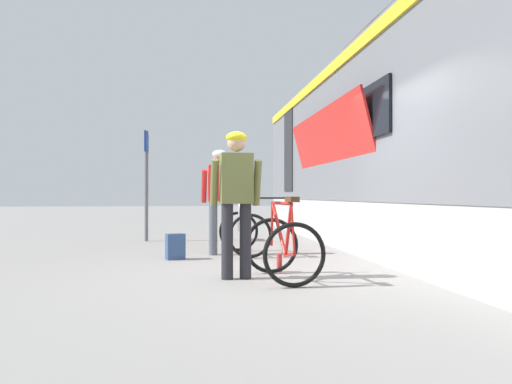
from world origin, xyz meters
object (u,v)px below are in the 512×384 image
at_px(train_car, 459,134).
at_px(bicycle_near_white, 244,231).
at_px(cyclist_near_in_red, 220,192).
at_px(cyclist_far_in_olive, 236,191).
at_px(bicycle_far_red, 282,246).
at_px(platform_sign_post, 146,167).
at_px(water_bottle_near_the_bikes, 279,263).
at_px(backpack_on_platform, 175,247).

bearing_deg(train_car, bicycle_near_white, 163.41).
relative_size(cyclist_near_in_red, cyclist_far_in_olive, 1.00).
bearing_deg(bicycle_far_red, platform_sign_post, 110.75).
distance_m(cyclist_near_in_red, platform_sign_post, 3.13).
bearing_deg(cyclist_far_in_olive, cyclist_near_in_red, 91.24).
height_order(train_car, cyclist_near_in_red, train_car).
bearing_deg(platform_sign_post, water_bottle_near_the_bikes, -66.05).
xyz_separation_m(train_car, cyclist_near_in_red, (-3.71, 1.01, -0.91)).
relative_size(bicycle_near_white, backpack_on_platform, 2.81).
distance_m(train_car, cyclist_far_in_olive, 4.03).
relative_size(cyclist_far_in_olive, platform_sign_post, 0.73).
xyz_separation_m(cyclist_far_in_olive, backpack_on_platform, (-0.77, 1.94, -0.85)).
bearing_deg(cyclist_far_in_olive, water_bottle_near_the_bikes, 37.93).
relative_size(train_car, cyclist_far_in_olive, 10.09).
xyz_separation_m(bicycle_far_red, backpack_on_platform, (-1.31, 2.09, -0.20)).
bearing_deg(train_car, cyclist_far_in_olive, -158.31).
distance_m(cyclist_far_in_olive, bicycle_far_red, 0.85).
height_order(bicycle_far_red, platform_sign_post, platform_sign_post).
xyz_separation_m(cyclist_near_in_red, cyclist_far_in_olive, (0.05, -2.47, 0.00)).
xyz_separation_m(bicycle_near_white, platform_sign_post, (-1.84, 2.75, 1.22)).
distance_m(cyclist_near_in_red, water_bottle_near_the_bikes, 2.30).
bearing_deg(cyclist_near_in_red, bicycle_far_red, -77.38).
relative_size(train_car, bicycle_far_red, 15.77).
height_order(bicycle_near_white, bicycle_far_red, same).
distance_m(backpack_on_platform, water_bottle_near_the_bikes, 2.02).
distance_m(bicycle_near_white, backpack_on_platform, 1.25).
bearing_deg(water_bottle_near_the_bikes, bicycle_far_red, -96.98).
bearing_deg(cyclist_near_in_red, water_bottle_near_the_bikes, -71.70).
height_order(cyclist_near_in_red, backpack_on_platform, cyclist_near_in_red).
height_order(train_car, water_bottle_near_the_bikes, train_car).
bearing_deg(backpack_on_platform, cyclist_near_in_red, 19.62).
bearing_deg(cyclist_far_in_olive, train_car, 21.69).
xyz_separation_m(train_car, bicycle_far_red, (-3.12, -1.60, -1.56)).
relative_size(bicycle_near_white, water_bottle_near_the_bikes, 4.74).
bearing_deg(backpack_on_platform, platform_sign_post, 85.99).
xyz_separation_m(cyclist_near_in_red, bicycle_far_red, (0.58, -2.61, -0.65)).
bearing_deg(water_bottle_near_the_bikes, train_car, 17.83).
distance_m(train_car, bicycle_near_white, 3.78).
relative_size(cyclist_near_in_red, platform_sign_post, 0.73).
bearing_deg(cyclist_far_in_olive, backpack_on_platform, 111.75).
xyz_separation_m(cyclist_near_in_red, bicycle_near_white, (0.41, -0.03, -0.65)).
height_order(train_car, cyclist_far_in_olive, train_car).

